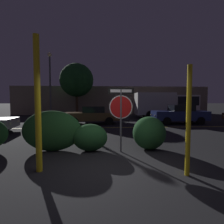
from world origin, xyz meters
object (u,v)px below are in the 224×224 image
stop_sign (121,107)px  passing_car_2 (92,115)px  yellow_pole_left (38,104)px  hedge_bush_3 (149,133)px  hedge_bush_1 (52,131)px  passing_car_3 (180,114)px  tree_0 (77,80)px  yellow_pole_right (189,121)px  street_lamp (50,78)px  delivery_truck (167,104)px  hedge_bush_2 (90,137)px

stop_sign → passing_car_2: stop_sign is taller
yellow_pole_left → passing_car_2: (0.88, 9.17, -1.01)m
passing_car_2 → yellow_pole_left: bearing=171.1°
hedge_bush_3 → passing_car_2: 7.74m
hedge_bush_1 → passing_car_2: hedge_bush_1 is taller
stop_sign → hedge_bush_3: stop_sign is taller
passing_car_2 → passing_car_3: passing_car_3 is taller
tree_0 → passing_car_2: bearing=-73.3°
yellow_pole_right → passing_car_2: bearing=106.0°
hedge_bush_1 → passing_car_3: size_ratio=0.49×
hedge_bush_1 → tree_0: tree_0 is taller
hedge_bush_1 → street_lamp: bearing=106.0°
stop_sign → hedge_bush_3: bearing=10.8°
delivery_truck → hedge_bush_1: bearing=-33.9°
yellow_pole_left → yellow_pole_right: bearing=-7.4°
hedge_bush_1 → hedge_bush_3: 3.52m
hedge_bush_3 → delivery_truck: delivery_truck is taller
passing_car_3 → street_lamp: size_ratio=0.67×
yellow_pole_left → delivery_truck: bearing=57.9°
tree_0 → street_lamp: bearing=-120.1°
hedge_bush_2 → hedge_bush_3: (2.17, 0.08, 0.12)m
yellow_pole_left → yellow_pole_right: yellow_pole_left is taller
tree_0 → stop_sign: bearing=-76.5°
street_lamp → tree_0: street_lamp is taller
hedge_bush_2 → tree_0: 15.25m
hedge_bush_3 → passing_car_3: (4.43, 7.10, 0.14)m
stop_sign → hedge_bush_1: 2.60m
hedge_bush_3 → tree_0: tree_0 is taller
hedge_bush_2 → delivery_truck: bearing=58.2°
passing_car_2 → passing_car_3: 6.91m
yellow_pole_right → passing_car_2: size_ratio=0.62×
yellow_pole_left → hedge_bush_2: yellow_pole_left is taller
hedge_bush_1 → tree_0: 14.96m
stop_sign → hedge_bush_1: (-2.44, 0.26, -0.86)m
hedge_bush_1 → tree_0: bearing=94.3°
yellow_pole_right → passing_car_2: (-2.77, 9.64, -0.62)m
hedge_bush_2 → street_lamp: street_lamp is taller
yellow_pole_left → passing_car_3: (7.78, 8.93, -0.96)m
hedge_bush_2 → passing_car_3: 9.76m
stop_sign → tree_0: tree_0 is taller
yellow_pole_left → tree_0: (-1.27, 16.33, 2.51)m
hedge_bush_2 → delivery_truck: delivery_truck is taller
passing_car_2 → street_lamp: size_ratio=0.67×
yellow_pole_left → street_lamp: bearing=104.5°
stop_sign → passing_car_3: (5.51, 7.36, -0.84)m
hedge_bush_1 → passing_car_3: bearing=41.8°
yellow_pole_right → hedge_bush_1: (-3.82, 2.31, -0.59)m
yellow_pole_right → street_lamp: street_lamp is taller
hedge_bush_1 → yellow_pole_left: bearing=-84.6°
hedge_bush_3 → delivery_truck: bearing=66.4°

